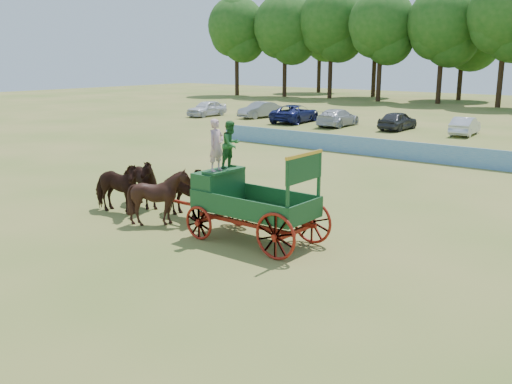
# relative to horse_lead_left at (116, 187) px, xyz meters

# --- Properties ---
(ground) EXTENTS (160.00, 160.00, 0.00)m
(ground) POSITION_rel_horse_lead_left_xyz_m (4.27, -0.76, -0.98)
(ground) COLOR #9C8246
(ground) RESTS_ON ground
(horse_lead_left) EXTENTS (2.48, 1.50, 1.95)m
(horse_lead_left) POSITION_rel_horse_lead_left_xyz_m (0.00, 0.00, 0.00)
(horse_lead_left) COLOR black
(horse_lead_left) RESTS_ON ground
(horse_lead_right) EXTENTS (2.46, 1.45, 1.95)m
(horse_lead_right) POSITION_rel_horse_lead_left_xyz_m (0.00, 1.10, 0.00)
(horse_lead_right) COLOR black
(horse_lead_right) RESTS_ON ground
(horse_wheel_left) EXTENTS (1.78, 1.58, 1.95)m
(horse_wheel_left) POSITION_rel_horse_lead_left_xyz_m (2.40, 0.00, 0.00)
(horse_wheel_left) COLOR black
(horse_wheel_left) RESTS_ON ground
(horse_wheel_right) EXTENTS (2.32, 1.08, 1.95)m
(horse_wheel_right) POSITION_rel_horse_lead_left_xyz_m (2.40, 1.10, 0.00)
(horse_wheel_right) COLOR black
(horse_wheel_right) RESTS_ON ground
(farm_dray) EXTENTS (6.00, 2.00, 3.79)m
(farm_dray) POSITION_rel_horse_lead_left_xyz_m (5.36, 0.57, 0.66)
(farm_dray) COLOR #A41810
(farm_dray) RESTS_ON ground
(sponsor_banner) EXTENTS (26.00, 0.08, 1.05)m
(sponsor_banner) POSITION_rel_horse_lead_left_xyz_m (3.27, 17.24, -0.45)
(sponsor_banner) COLOR #216EB3
(sponsor_banner) RESTS_ON ground
(parked_cars) EXTENTS (51.72, 7.10, 1.63)m
(parked_cars) POSITION_rel_horse_lead_left_xyz_m (2.70, 29.44, -0.23)
(parked_cars) COLOR silver
(parked_cars) RESTS_ON ground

